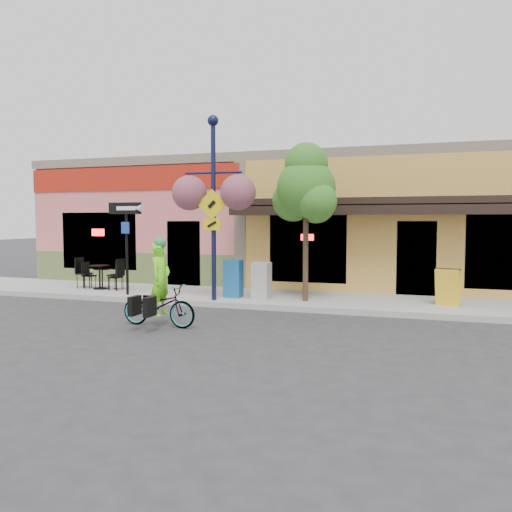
% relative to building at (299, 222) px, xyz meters
% --- Properties ---
extents(ground, '(90.00, 90.00, 0.00)m').
position_rel_building_xyz_m(ground, '(0.00, -7.50, -2.25)').
color(ground, '#2D2D30').
rests_on(ground, ground).
extents(sidewalk, '(24.00, 3.00, 0.15)m').
position_rel_building_xyz_m(sidewalk, '(0.00, -5.50, -2.17)').
color(sidewalk, '#9E9B93').
rests_on(sidewalk, ground).
extents(curb, '(24.00, 0.12, 0.15)m').
position_rel_building_xyz_m(curb, '(0.00, -6.95, -2.17)').
color(curb, '#A8A59E').
rests_on(curb, ground).
extents(building, '(18.20, 8.20, 4.50)m').
position_rel_building_xyz_m(building, '(0.00, 0.00, 0.00)').
color(building, '#D56A69').
rests_on(building, ground).
extents(bicycle, '(1.78, 0.68, 0.92)m').
position_rel_building_xyz_m(bicycle, '(-0.94, -9.57, -1.79)').
color(bicycle, maroon).
rests_on(bicycle, ground).
extents(cyclist_rider, '(0.41, 0.60, 1.59)m').
position_rel_building_xyz_m(cyclist_rider, '(-0.89, -9.57, -1.45)').
color(cyclist_rider, '#72FD1A').
rests_on(cyclist_rider, ground).
extents(lamp_post, '(1.63, 0.74, 4.97)m').
position_rel_building_xyz_m(lamp_post, '(-0.84, -6.70, 0.39)').
color(lamp_post, '#12173A').
rests_on(lamp_post, sidewalk).
extents(one_way_sign, '(1.04, 0.28, 2.68)m').
position_rel_building_xyz_m(one_way_sign, '(-3.62, -6.55, -0.76)').
color(one_way_sign, black).
rests_on(one_way_sign, sidewalk).
extents(cafe_set_left, '(1.72, 0.96, 0.99)m').
position_rel_building_xyz_m(cafe_set_left, '(-5.13, -5.74, -1.60)').
color(cafe_set_left, black).
rests_on(cafe_set_left, sidewalk).
extents(cafe_set_right, '(1.49, 0.88, 0.85)m').
position_rel_building_xyz_m(cafe_set_right, '(-5.05, -5.73, -1.68)').
color(cafe_set_right, black).
rests_on(cafe_set_right, sidewalk).
extents(newspaper_box_blue, '(0.48, 0.43, 1.05)m').
position_rel_building_xyz_m(newspaper_box_blue, '(-0.52, -6.04, -1.57)').
color(newspaper_box_blue, '#1A5E9E').
rests_on(newspaper_box_blue, sidewalk).
extents(newspaper_box_grey, '(0.50, 0.45, 1.00)m').
position_rel_building_xyz_m(newspaper_box_grey, '(0.31, -6.04, -1.60)').
color(newspaper_box_grey, '#A2A2A2').
rests_on(newspaper_box_grey, sidewalk).
extents(street_tree, '(2.11, 2.11, 4.27)m').
position_rel_building_xyz_m(street_tree, '(1.57, -6.10, 0.04)').
color(street_tree, '#3D7A26').
rests_on(street_tree, sidewalk).
extents(sandwich_board, '(0.66, 0.55, 0.95)m').
position_rel_building_xyz_m(sandwich_board, '(5.14, -5.89, -1.62)').
color(sandwich_board, yellow).
rests_on(sandwich_board, sidewalk).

